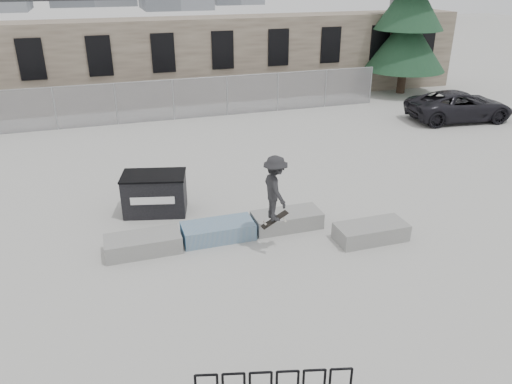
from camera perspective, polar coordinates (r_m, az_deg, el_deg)
ground at (r=14.25m, az=-1.16°, el=-5.08°), size 120.00×120.00×0.00m
stone_wall at (r=28.76m, az=-10.83°, el=14.43°), size 36.00×2.58×4.50m
chainlink_fence at (r=25.37m, az=-9.44°, el=10.42°), size 22.06×0.06×2.02m
planter_far_left at (r=13.73m, az=-12.79°, el=-5.73°), size 2.00×0.90×0.48m
planter_center_left at (r=14.06m, az=-4.36°, el=-4.38°), size 2.00×0.90×0.48m
planter_center_right at (r=14.65m, az=3.54°, el=-3.12°), size 2.00×0.90×0.48m
planter_offset at (r=14.34m, az=13.01°, el=-4.39°), size 2.00×0.90×0.48m
dumpster at (r=15.66m, az=-11.49°, el=-0.15°), size 2.14×1.60×1.26m
spruce_tree at (r=31.50m, az=17.21°, el=19.41°), size 4.75×4.75×11.50m
suv at (r=27.00m, az=22.26°, el=9.10°), size 5.44×2.96×1.45m
skateboarder at (r=12.82m, az=2.21°, el=0.40°), size 0.77×1.14×1.96m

